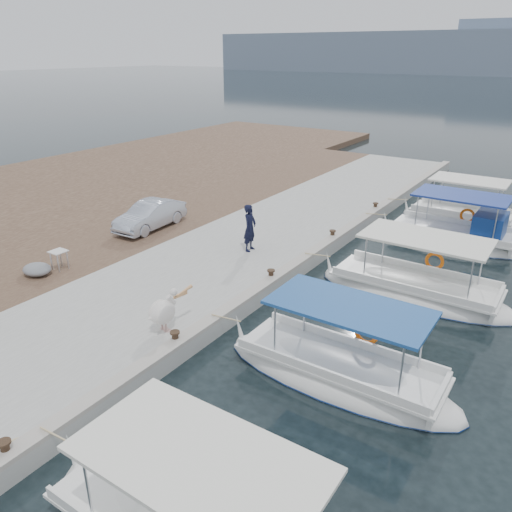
# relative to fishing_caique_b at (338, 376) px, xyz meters

# --- Properties ---
(ground) EXTENTS (400.00, 400.00, 0.00)m
(ground) POSITION_rel_fishing_caique_b_xyz_m (-3.88, 1.93, -0.13)
(ground) COLOR black
(ground) RESTS_ON ground
(concrete_quay) EXTENTS (6.00, 40.00, 0.50)m
(concrete_quay) POSITION_rel_fishing_caique_b_xyz_m (-6.88, 6.93, 0.12)
(concrete_quay) COLOR #9E9E99
(concrete_quay) RESTS_ON ground
(quay_curb) EXTENTS (0.44, 40.00, 0.12)m
(quay_curb) POSITION_rel_fishing_caique_b_xyz_m (-4.10, 6.93, 0.43)
(quay_curb) COLOR #A29B90
(quay_curb) RESTS_ON concrete_quay
(cobblestone_strip) EXTENTS (4.00, 40.00, 0.50)m
(cobblestone_strip) POSITION_rel_fishing_caique_b_xyz_m (-11.88, 6.93, 0.12)
(cobblestone_strip) COLOR #4C3528
(cobblestone_strip) RESTS_ON ground
(land_backing) EXTENTS (16.00, 60.00, 0.48)m
(land_backing) POSITION_rel_fishing_caique_b_xyz_m (-21.88, 6.93, 0.11)
(land_backing) COLOR #4C3528
(land_backing) RESTS_ON ground
(fishing_caique_b) EXTENTS (6.59, 2.15, 2.83)m
(fishing_caique_b) POSITION_rel_fishing_caique_b_xyz_m (0.00, 0.00, 0.00)
(fishing_caique_b) COLOR white
(fishing_caique_b) RESTS_ON ground
(fishing_caique_c) EXTENTS (6.89, 2.42, 2.83)m
(fishing_caique_c) POSITION_rel_fishing_caique_b_xyz_m (0.15, 5.87, -0.00)
(fishing_caique_c) COLOR white
(fishing_caique_c) RESTS_ON ground
(fishing_caique_d) EXTENTS (6.45, 2.48, 2.83)m
(fishing_caique_d) POSITION_rel_fishing_caique_b_xyz_m (0.04, 12.04, 0.07)
(fishing_caique_d) COLOR white
(fishing_caique_d) RESTS_ON ground
(fishing_caique_e) EXTENTS (5.82, 2.33, 2.83)m
(fishing_caique_e) POSITION_rel_fishing_caique_b_xyz_m (-0.38, 15.12, 0.00)
(fishing_caique_e) COLOR white
(fishing_caique_e) RESTS_ON ground
(mooring_bollards) EXTENTS (0.28, 20.28, 0.33)m
(mooring_bollards) POSITION_rel_fishing_caique_b_xyz_m (-4.23, 3.43, 0.57)
(mooring_bollards) COLOR black
(mooring_bollards) RESTS_ON concrete_quay
(pelican) EXTENTS (0.67, 1.54, 1.19)m
(pelican) POSITION_rel_fishing_caique_b_xyz_m (-4.92, -1.24, 0.99)
(pelican) COLOR tan
(pelican) RESTS_ON concrete_quay
(fisherman) EXTENTS (0.54, 0.75, 1.91)m
(fisherman) POSITION_rel_fishing_caique_b_xyz_m (-6.37, 5.24, 1.33)
(fisherman) COLOR black
(fisherman) RESTS_ON concrete_quay
(parked_car) EXTENTS (1.50, 3.77, 1.22)m
(parked_car) POSITION_rel_fishing_caique_b_xyz_m (-11.64, 4.99, 0.98)
(parked_car) COLOR #AEB6C7
(parked_car) RESTS_ON cobblestone_strip
(tarp_bundle) EXTENTS (1.10, 0.90, 0.40)m
(tarp_bundle) POSITION_rel_fishing_caique_b_xyz_m (-11.42, -0.95, 0.57)
(tarp_bundle) COLOR slate
(tarp_bundle) RESTS_ON cobblestone_strip
(folding_table) EXTENTS (0.55, 0.55, 0.73)m
(folding_table) POSITION_rel_fishing_caique_b_xyz_m (-11.12, -0.21, 0.90)
(folding_table) COLOR silver
(folding_table) RESTS_ON cobblestone_strip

